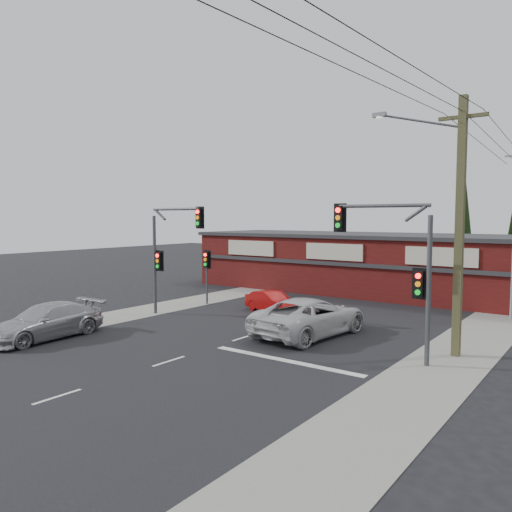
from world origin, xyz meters
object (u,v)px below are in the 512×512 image
Objects in this scene: utility_pole at (456,218)px; silver_suv at (46,322)px; shop_building at (372,263)px; red_sedan at (273,302)px; white_suv at (310,316)px.

silver_suv is at bearing -152.89° from utility_pole.
silver_suv is 22.76m from shop_building.
utility_pole is at bearing 24.18° from silver_suv.
utility_pole is at bearing -88.36° from red_sedan.
white_suv reaches higher than silver_suv.
utility_pole is (15.42, 7.90, 4.63)m from silver_suv.
utility_pole is (10.65, -3.10, 4.78)m from red_sedan.
shop_building reaches higher than white_suv.
white_suv is at bearing 36.41° from silver_suv.
white_suv is at bearing -77.63° from shop_building.
red_sedan is at bearing -96.77° from shop_building.
silver_suv is at bearing 174.38° from red_sedan.
silver_suv reaches higher than red_sedan.
shop_building is at bearing 11.07° from red_sedan.
white_suv is at bearing -176.80° from utility_pole.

